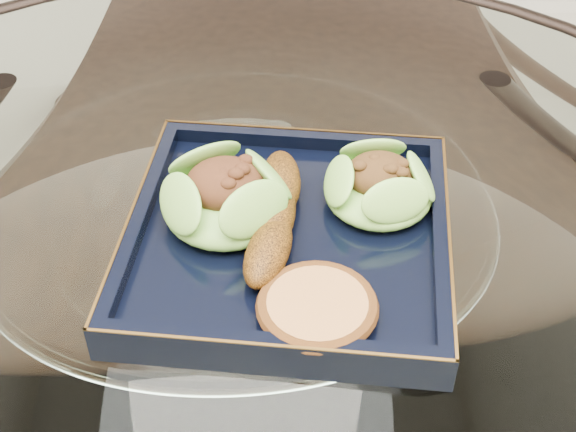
{
  "coord_description": "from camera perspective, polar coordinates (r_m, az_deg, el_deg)",
  "views": [
    {
      "loc": [
        0.04,
        -0.51,
        1.24
      ],
      "look_at": [
        0.04,
        -0.0,
        0.8
      ],
      "focal_mm": 50.0,
      "sensor_mm": 36.0,
      "label": 1
    }
  ],
  "objects": [
    {
      "name": "dining_chair",
      "position": [
        1.2,
        -0.24,
        8.86
      ],
      "size": [
        0.48,
        0.48,
        1.08
      ],
      "rotation": [
        0.0,
        0.0,
        -0.03
      ],
      "color": "black",
      "rests_on": "ground"
    },
    {
      "name": "lettuce_wrap_right",
      "position": [
        0.7,
        6.48,
        1.96
      ],
      "size": [
        0.12,
        0.12,
        0.03
      ],
      "primitive_type": "ellipsoid",
      "rotation": [
        0.0,
        0.0,
        -0.27
      ],
      "color": "#65A830",
      "rests_on": "navy_plate"
    },
    {
      "name": "lettuce_wrap_left",
      "position": [
        0.69,
        -4.43,
        1.13
      ],
      "size": [
        0.12,
        0.12,
        0.04
      ],
      "primitive_type": "ellipsoid",
      "rotation": [
        0.0,
        0.0,
        0.14
      ],
      "color": "#51932A",
      "rests_on": "navy_plate"
    },
    {
      "name": "crumb_patty",
      "position": [
        0.61,
        2.09,
        -6.59
      ],
      "size": [
        0.1,
        0.1,
        0.02
      ],
      "primitive_type": "cylinder",
      "rotation": [
        0.0,
        0.0,
        0.32
      ],
      "color": "#C88242",
      "rests_on": "navy_plate"
    },
    {
      "name": "navy_plate",
      "position": [
        0.69,
        0.0,
        -1.88
      ],
      "size": [
        0.3,
        0.3,
        0.02
      ],
      "primitive_type": "cube",
      "rotation": [
        0.0,
        0.0,
        -0.12
      ],
      "color": "black",
      "rests_on": "dining_table"
    },
    {
      "name": "dining_table",
      "position": [
        0.82,
        -2.99,
        -10.57
      ],
      "size": [
        1.13,
        1.13,
        0.77
      ],
      "color": "white",
      "rests_on": "ground"
    },
    {
      "name": "roasted_plantain",
      "position": [
        0.68,
        -0.93,
        0.09
      ],
      "size": [
        0.05,
        0.17,
        0.03
      ],
      "primitive_type": "ellipsoid",
      "rotation": [
        0.0,
        0.0,
        1.45
      ],
      "color": "#693A0B",
      "rests_on": "navy_plate"
    }
  ]
}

